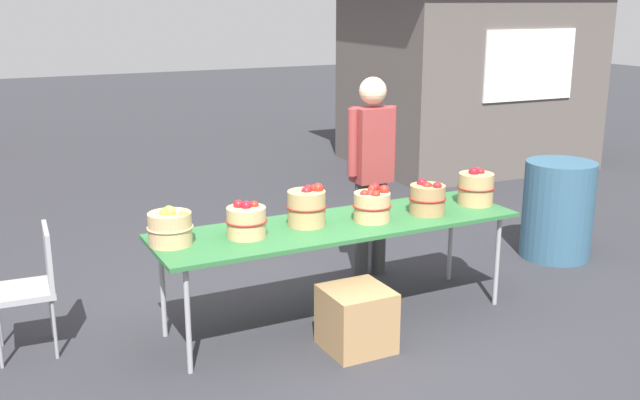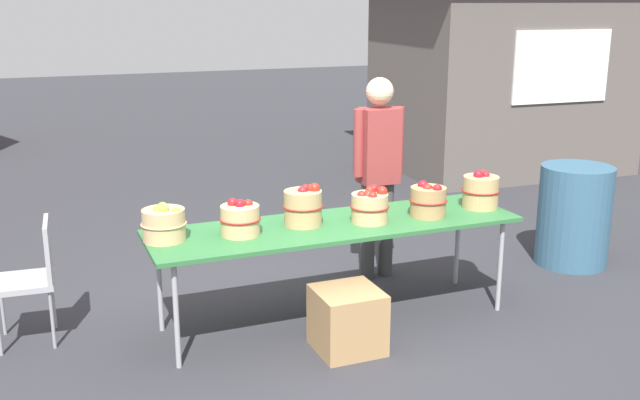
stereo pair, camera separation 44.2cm
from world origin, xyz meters
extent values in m
plane|color=#2D2D33|center=(0.00, 0.00, 0.00)|extent=(40.00, 40.00, 0.00)
cube|color=#2D6B38|center=(0.00, 0.00, 0.73)|extent=(2.70, 0.76, 0.03)
cylinder|color=#99999E|center=(-1.23, -0.30, 0.36)|extent=(0.04, 0.04, 0.72)
cylinder|color=#99999E|center=(1.23, -0.30, 0.36)|extent=(0.04, 0.04, 0.72)
cylinder|color=#99999E|center=(-1.23, 0.30, 0.36)|extent=(0.04, 0.04, 0.72)
cylinder|color=#99999E|center=(1.23, 0.30, 0.36)|extent=(0.04, 0.04, 0.72)
cylinder|color=tan|center=(-1.21, 0.07, 0.86)|extent=(0.28, 0.28, 0.21)
torus|color=tan|center=(-1.21, 0.07, 0.87)|extent=(0.30, 0.30, 0.01)
sphere|color=#7AA833|center=(-1.21, 0.08, 0.98)|extent=(0.07, 0.07, 0.07)
sphere|color=#7AA833|center=(-1.24, 0.07, 0.96)|extent=(0.08, 0.08, 0.08)
sphere|color=#7AA833|center=(-1.14, 0.00, 0.95)|extent=(0.07, 0.07, 0.07)
sphere|color=#9EC647|center=(-1.21, 0.08, 0.97)|extent=(0.07, 0.07, 0.07)
sphere|color=#9EC647|center=(-1.21, 0.04, 0.99)|extent=(0.07, 0.07, 0.07)
cylinder|color=tan|center=(-0.71, 0.00, 0.85)|extent=(0.27, 0.27, 0.21)
torus|color=maroon|center=(-0.71, 0.00, 0.86)|extent=(0.29, 0.29, 0.01)
sphere|color=maroon|center=(-0.75, 0.04, 0.97)|extent=(0.07, 0.07, 0.07)
sphere|color=#B22319|center=(-0.65, 0.01, 0.96)|extent=(0.06, 0.06, 0.06)
sphere|color=#B22319|center=(-0.70, 0.01, 0.96)|extent=(0.07, 0.07, 0.07)
sphere|color=maroon|center=(-0.71, -0.01, 0.97)|extent=(0.07, 0.07, 0.07)
cylinder|color=tan|center=(-0.23, 0.06, 0.88)|extent=(0.27, 0.27, 0.25)
torus|color=maroon|center=(-0.23, 0.06, 0.89)|extent=(0.29, 0.29, 0.01)
sphere|color=maroon|center=(-0.19, 0.10, 1.00)|extent=(0.07, 0.07, 0.07)
sphere|color=#B22319|center=(-0.17, 0.06, 1.01)|extent=(0.07, 0.07, 0.07)
sphere|color=#B22319|center=(-0.15, 0.04, 1.02)|extent=(0.08, 0.08, 0.08)
sphere|color=maroon|center=(-0.23, 0.06, 1.00)|extent=(0.08, 0.08, 0.08)
cylinder|color=tan|center=(0.24, -0.06, 0.85)|extent=(0.27, 0.27, 0.21)
torus|color=maroon|center=(0.24, -0.06, 0.87)|extent=(0.29, 0.29, 0.01)
sphere|color=maroon|center=(0.31, 0.01, 0.97)|extent=(0.08, 0.08, 0.08)
sphere|color=#B22319|center=(0.22, -0.08, 0.95)|extent=(0.07, 0.07, 0.07)
sphere|color=#B22319|center=(0.24, -0.06, 0.98)|extent=(0.07, 0.07, 0.07)
sphere|color=#B22319|center=(0.23, -0.13, 0.96)|extent=(0.07, 0.07, 0.07)
sphere|color=#B22319|center=(0.18, -0.06, 0.96)|extent=(0.07, 0.07, 0.07)
sphere|color=#B22319|center=(0.33, -0.07, 0.97)|extent=(0.08, 0.08, 0.08)
sphere|color=#B22319|center=(0.22, -0.07, 0.96)|extent=(0.07, 0.07, 0.07)
cylinder|color=#A87F51|center=(0.71, -0.08, 0.86)|extent=(0.26, 0.26, 0.22)
torus|color=maroon|center=(0.71, -0.08, 0.87)|extent=(0.28, 0.28, 0.01)
sphere|color=maroon|center=(0.71, -0.09, 0.96)|extent=(0.07, 0.07, 0.07)
sphere|color=#B22319|center=(0.69, -0.10, 0.97)|extent=(0.07, 0.07, 0.07)
sphere|color=maroon|center=(0.74, -0.16, 0.98)|extent=(0.07, 0.07, 0.07)
sphere|color=maroon|center=(0.69, -0.03, 0.97)|extent=(0.08, 0.08, 0.08)
cylinder|color=tan|center=(1.20, -0.03, 0.87)|extent=(0.27, 0.27, 0.25)
torus|color=maroon|center=(1.20, -0.03, 0.89)|extent=(0.29, 0.29, 0.01)
sphere|color=#B22319|center=(1.25, 0.02, 1.00)|extent=(0.07, 0.07, 0.07)
sphere|color=maroon|center=(1.18, -0.02, 1.01)|extent=(0.08, 0.08, 0.08)
sphere|color=maroon|center=(1.24, -0.03, 1.00)|extent=(0.06, 0.06, 0.06)
sphere|color=maroon|center=(1.22, 0.02, 0.99)|extent=(0.07, 0.07, 0.07)
sphere|color=maroon|center=(1.19, 0.00, 1.00)|extent=(0.07, 0.07, 0.07)
cylinder|color=#3F3F3F|center=(0.77, 0.70, 0.42)|extent=(0.12, 0.12, 0.83)
cylinder|color=#3F3F3F|center=(0.60, 0.71, 0.42)|extent=(0.12, 0.12, 0.83)
cube|color=maroon|center=(0.69, 0.71, 1.14)|extent=(0.31, 0.23, 0.62)
sphere|color=beige|center=(0.69, 0.71, 1.59)|extent=(0.23, 0.23, 0.23)
cylinder|color=maroon|center=(0.87, 0.70, 1.18)|extent=(0.09, 0.09, 0.55)
cylinder|color=maroon|center=(0.50, 0.71, 1.18)|extent=(0.09, 0.09, 0.55)
cube|color=#59514C|center=(4.24, 4.07, 1.30)|extent=(3.10, 2.52, 2.60)
cube|color=white|center=(4.29, 2.86, 1.50)|extent=(1.40, 0.10, 0.90)
cube|color=#99999E|center=(-2.12, 0.47, 0.44)|extent=(0.42, 0.42, 0.04)
cube|color=#99999E|center=(-1.94, 0.46, 0.66)|extent=(0.06, 0.40, 0.40)
cylinder|color=gray|center=(-2.28, 0.65, 0.21)|extent=(0.02, 0.02, 0.42)
cylinder|color=gray|center=(-1.94, 0.63, 0.21)|extent=(0.02, 0.02, 0.42)
cylinder|color=gray|center=(-1.96, 0.29, 0.21)|extent=(0.02, 0.02, 0.42)
cylinder|color=#335972|center=(2.46, 0.34, 0.45)|extent=(0.63, 0.63, 0.90)
cube|color=#A87F51|center=(-0.11, -0.47, 0.21)|extent=(0.43, 0.43, 0.43)
camera|label=1|loc=(-2.41, -4.50, 2.30)|focal=41.54mm
camera|label=2|loc=(-2.01, -4.68, 2.30)|focal=41.54mm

